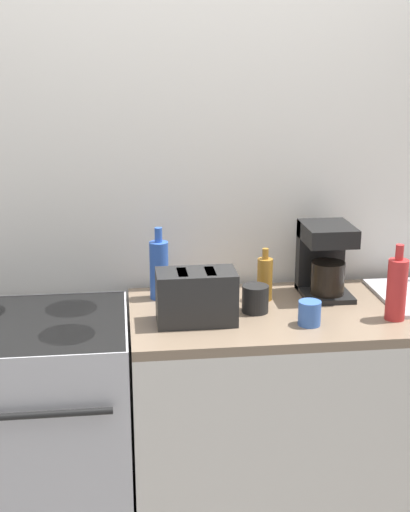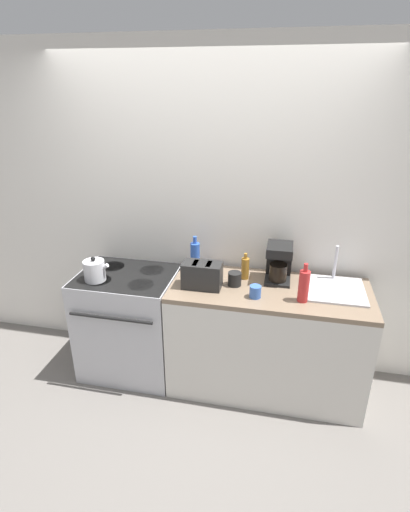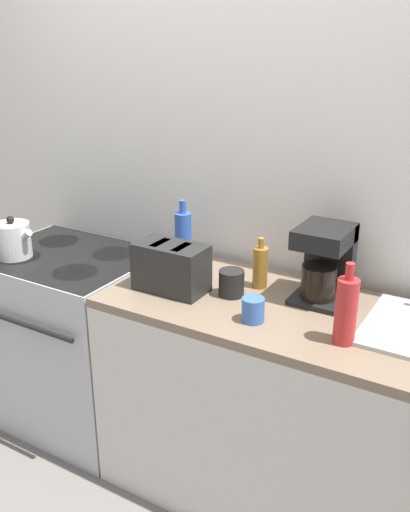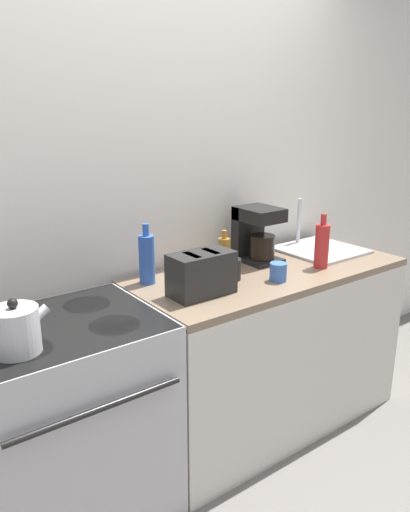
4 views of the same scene
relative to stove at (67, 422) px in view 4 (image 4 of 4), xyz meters
name	(u,v)px [view 4 (image 4 of 4)]	position (x,y,z in m)	size (l,w,h in m)	color
ground_plane	(228,492)	(0.60, -0.31, -0.45)	(12.00, 12.00, 0.00)	slate
wall_back	(141,188)	(0.60, 0.39, 0.85)	(8.00, 0.05, 2.60)	silver
stove	(67,422)	(0.00, 0.00, 0.00)	(0.76, 0.65, 0.88)	#B7B7BC
counter_block	(267,346)	(1.13, 0.01, -0.01)	(1.47, 0.64, 0.88)	silver
kettle	(16,330)	(-0.19, -0.13, 0.51)	(0.20, 0.16, 0.20)	silver
toaster	(201,274)	(0.63, -0.07, 0.53)	(0.29, 0.16, 0.19)	black
coffee_maker	(256,232)	(1.17, 0.18, 0.59)	(0.19, 0.23, 0.29)	black
sink_tray	(319,248)	(1.59, 0.09, 0.45)	(0.42, 0.43, 0.28)	#B7B7BC
bottle_amber	(224,254)	(0.92, 0.14, 0.52)	(0.06, 0.06, 0.21)	#9E6B23
bottle_red	(322,245)	(1.35, -0.12, 0.55)	(0.07, 0.07, 0.28)	#B72828
bottle_blue	(147,259)	(0.51, 0.20, 0.55)	(0.07, 0.07, 0.29)	#2D56B7
cup_black	(231,269)	(0.86, 0.01, 0.48)	(0.10, 0.10, 0.10)	black
cup_blue	(278,272)	(1.03, -0.14, 0.47)	(0.08, 0.08, 0.09)	#3860B2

